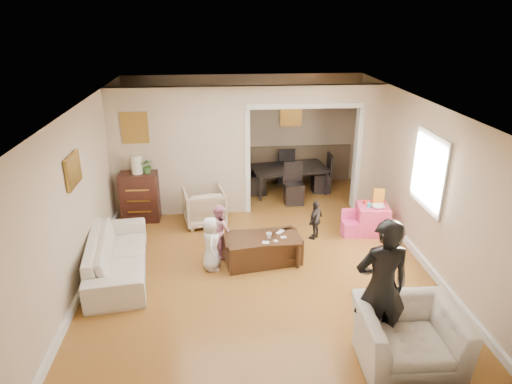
{
  "coord_description": "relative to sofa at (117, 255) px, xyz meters",
  "views": [
    {
      "loc": [
        -0.61,
        -6.93,
        3.93
      ],
      "look_at": [
        0.0,
        0.2,
        1.05
      ],
      "focal_mm": 31.68,
      "sensor_mm": 36.0,
      "label": 1
    }
  ],
  "objects": [
    {
      "name": "play_table",
      "position": [
        4.51,
        1.05,
        -0.05
      ],
      "size": [
        0.64,
        0.64,
        0.55
      ],
      "primitive_type": "cube",
      "rotation": [
        0.0,
        0.0,
        -0.12
      ],
      "color": "#FD4276",
      "rests_on": "ground"
    },
    {
      "name": "partition_left",
      "position": [
        0.9,
        2.28,
        0.98
      ],
      "size": [
        2.75,
        0.18,
        2.6
      ],
      "primitive_type": "cube",
      "color": "#C3AD8F",
      "rests_on": "ground"
    },
    {
      "name": "play_bowl",
      "position": [
        4.56,
        0.93,
        0.26
      ],
      "size": [
        0.26,
        0.26,
        0.06
      ],
      "primitive_type": "imported",
      "rotation": [
        0.0,
        0.0,
        -0.12
      ],
      "color": "white",
      "rests_on": "play_table"
    },
    {
      "name": "dining_table",
      "position": [
        3.26,
        3.21,
        -0.02
      ],
      "size": [
        1.83,
        1.19,
        0.6
      ],
      "primitive_type": "imported",
      "rotation": [
        0.0,
        0.0,
        0.14
      ],
      "color": "black",
      "rests_on": "ground"
    },
    {
      "name": "cyan_cup",
      "position": [
        4.41,
        1.0,
        0.27
      ],
      "size": [
        0.08,
        0.08,
        0.08
      ],
      "primitive_type": "cylinder",
      "color": "#24B8B5",
      "rests_on": "play_table"
    },
    {
      "name": "framed_art_partition",
      "position": [
        0.07,
        2.18,
        1.53
      ],
      "size": [
        0.45,
        0.03,
        0.55
      ],
      "primitive_type": "cube",
      "color": "brown",
      "rests_on": "partition_left"
    },
    {
      "name": "toy_block",
      "position": [
        4.39,
        1.17,
        0.25
      ],
      "size": [
        0.09,
        0.08,
        0.05
      ],
      "primitive_type": "cube",
      "rotation": [
        0.0,
        0.0,
        0.23
      ],
      "color": "red",
      "rests_on": "play_table"
    },
    {
      "name": "armchair_back",
      "position": [
        1.34,
        1.73,
        0.04
      ],
      "size": [
        0.9,
        0.92,
        0.72
      ],
      "primitive_type": "imported",
      "rotation": [
        0.0,
        0.0,
        3.33
      ],
      "color": "tan",
      "rests_on": "ground"
    },
    {
      "name": "partition_header",
      "position": [
        3.37,
        2.28,
        2.11
      ],
      "size": [
        2.22,
        0.18,
        0.35
      ],
      "primitive_type": "cube",
      "color": "#C3AD8F",
      "rests_on": "partition_right"
    },
    {
      "name": "table_lamp",
      "position": [
        0.07,
        1.98,
        0.86
      ],
      "size": [
        0.22,
        0.22,
        0.36
      ],
      "primitive_type": "cylinder",
      "color": "beige",
      "rests_on": "dresser"
    },
    {
      "name": "coffee_table",
      "position": [
        2.34,
        0.15,
        -0.09
      ],
      "size": [
        1.32,
        0.82,
        0.46
      ],
      "primitive_type": "cube",
      "rotation": [
        0.0,
        0.0,
        0.18
      ],
      "color": "#3D2313",
      "rests_on": "ground"
    },
    {
      "name": "cereal_box",
      "position": [
        4.63,
        1.15,
        0.38
      ],
      "size": [
        0.21,
        0.09,
        0.3
      ],
      "primitive_type": "cube",
      "rotation": [
        0.0,
        0.0,
        -0.12
      ],
      "color": "yellow",
      "rests_on": "play_table"
    },
    {
      "name": "window_pane",
      "position": [
        5.0,
        0.08,
        1.23
      ],
      "size": [
        0.03,
        0.95,
        1.1
      ],
      "primitive_type": "cube",
      "color": "white",
      "rests_on": "ground"
    },
    {
      "name": "child_kneel_b",
      "position": [
        1.64,
        0.45,
        0.15
      ],
      "size": [
        0.53,
        0.57,
        0.93
      ],
      "primitive_type": "imported",
      "rotation": [
        0.0,
        0.0,
        2.1
      ],
      "color": "pink",
      "rests_on": "ground"
    },
    {
      "name": "armchair_front",
      "position": [
        3.8,
        -2.36,
        0.06
      ],
      "size": [
        1.19,
        1.05,
        0.75
      ],
      "primitive_type": "imported",
      "rotation": [
        0.0,
        0.0,
        -0.03
      ],
      "color": "beige",
      "rests_on": "ground"
    },
    {
      "name": "partition_right",
      "position": [
        4.75,
        2.28,
        0.98
      ],
      "size": [
        0.55,
        0.18,
        2.6
      ],
      "primitive_type": "cube",
      "color": "#C3AD8F",
      "rests_on": "ground"
    },
    {
      "name": "floor",
      "position": [
        2.27,
        0.48,
        -0.32
      ],
      "size": [
        7.0,
        7.0,
        0.0
      ],
      "primitive_type": "plane",
      "color": "#A96E2B",
      "rests_on": "ground"
    },
    {
      "name": "coffee_cup",
      "position": [
        2.44,
        0.1,
        0.19
      ],
      "size": [
        0.12,
        0.12,
        0.1
      ],
      "primitive_type": "imported",
      "rotation": [
        0.0,
        0.0,
        0.18
      ],
      "color": "silver",
      "rests_on": "coffee_table"
    },
    {
      "name": "craft_papers",
      "position": [
        2.56,
        0.13,
        0.14
      ],
      "size": [
        0.43,
        0.5,
        0.0
      ],
      "color": "white",
      "rests_on": "coffee_table"
    },
    {
      "name": "dresser",
      "position": [
        0.07,
        1.98,
        0.18
      ],
      "size": [
        0.73,
        0.41,
        1.0
      ],
      "primitive_type": "cube",
      "color": "#35140F",
      "rests_on": "ground"
    },
    {
      "name": "framed_art_sofa_wall",
      "position": [
        -0.44,
        -0.12,
        1.48
      ],
      "size": [
        0.03,
        0.55,
        0.4
      ],
      "primitive_type": "cube",
      "color": "brown"
    },
    {
      "name": "child_kneel_a",
      "position": [
        1.49,
        -0.0,
        0.14
      ],
      "size": [
        0.29,
        0.45,
        0.92
      ],
      "primitive_type": "imported",
      "rotation": [
        0.0,
        0.0,
        1.57
      ],
      "color": "white",
      "rests_on": "ground"
    },
    {
      "name": "framed_art_alcove",
      "position": [
        3.37,
        3.92,
        1.38
      ],
      "size": [
        0.45,
        0.03,
        0.55
      ],
      "primitive_type": "cube",
      "color": "brown"
    },
    {
      "name": "sofa",
      "position": [
        0.0,
        0.0,
        0.0
      ],
      "size": [
        1.14,
        2.29,
        0.64
      ],
      "primitive_type": "imported",
      "rotation": [
        0.0,
        0.0,
        1.7
      ],
      "color": "beige",
      "rests_on": "ground"
    },
    {
      "name": "child_toddler",
      "position": [
        3.39,
        0.9,
        0.05
      ],
      "size": [
        0.42,
        0.45,
        0.75
      ],
      "primitive_type": "imported",
      "rotation": [
        0.0,
        0.0,
        -2.27
      ],
      "color": "black",
      "rests_on": "ground"
    },
    {
      "name": "adult_person",
      "position": [
        3.52,
        -2.07,
        0.58
      ],
      "size": [
        0.66,
        0.44,
        1.79
      ],
      "primitive_type": "imported",
      "rotation": [
        0.0,
        0.0,
        3.16
      ],
      "color": "black",
      "rests_on": "ground"
    },
    {
      "name": "potted_plant",
      "position": [
        0.27,
        1.98,
        0.83
      ],
      "size": [
        0.27,
        0.23,
        0.29
      ],
      "primitive_type": "imported",
      "color": "#3A672D",
      "rests_on": "dresser"
    }
  ]
}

